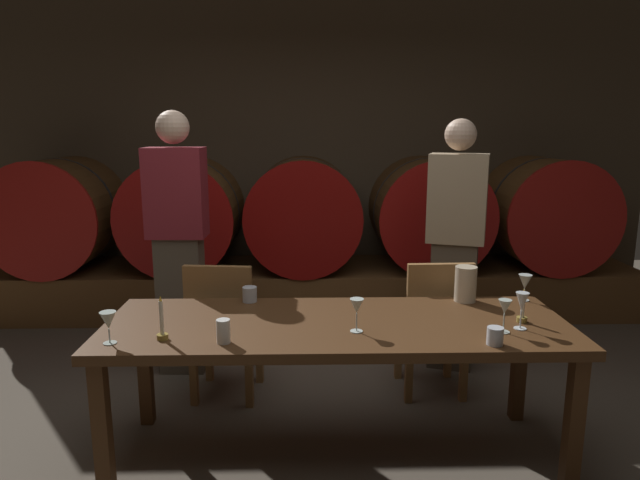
% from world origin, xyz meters
% --- Properties ---
extents(ground_plane, '(8.59, 8.59, 0.00)m').
position_xyz_m(ground_plane, '(0.00, 0.00, 0.00)').
color(ground_plane, brown).
extents(back_wall, '(6.61, 0.24, 2.92)m').
position_xyz_m(back_wall, '(0.00, 2.99, 1.46)').
color(back_wall, brown).
rests_on(back_wall, ground).
extents(barrel_shelf, '(5.95, 0.90, 0.42)m').
position_xyz_m(barrel_shelf, '(0.00, 2.44, 0.21)').
color(barrel_shelf, brown).
rests_on(barrel_shelf, ground).
extents(wine_barrel_far_left, '(0.99, 0.94, 0.99)m').
position_xyz_m(wine_barrel_far_left, '(-2.17, 2.44, 0.91)').
color(wine_barrel_far_left, brown).
rests_on(wine_barrel_far_left, barrel_shelf).
extents(wine_barrel_left, '(0.99, 0.94, 0.99)m').
position_xyz_m(wine_barrel_left, '(-1.07, 2.44, 0.91)').
color(wine_barrel_left, brown).
rests_on(wine_barrel_left, barrel_shelf).
extents(wine_barrel_center, '(0.99, 0.94, 0.99)m').
position_xyz_m(wine_barrel_center, '(-0.01, 2.44, 0.91)').
color(wine_barrel_center, brown).
rests_on(wine_barrel_center, barrel_shelf).
extents(wine_barrel_right, '(0.99, 0.94, 0.99)m').
position_xyz_m(wine_barrel_right, '(1.11, 2.44, 0.91)').
color(wine_barrel_right, brown).
rests_on(wine_barrel_right, barrel_shelf).
extents(wine_barrel_far_right, '(0.99, 0.94, 0.99)m').
position_xyz_m(wine_barrel_far_right, '(2.17, 2.44, 0.91)').
color(wine_barrel_far_right, brown).
rests_on(wine_barrel_far_right, barrel_shelf).
extents(dining_table, '(2.29, 0.79, 0.72)m').
position_xyz_m(dining_table, '(0.17, 0.11, 0.65)').
color(dining_table, '#4C2D16').
rests_on(dining_table, ground).
extents(chair_left, '(0.44, 0.44, 0.88)m').
position_xyz_m(chair_left, '(-0.49, 0.73, 0.49)').
color(chair_left, olive).
rests_on(chair_left, ground).
extents(chair_right, '(0.41, 0.41, 0.88)m').
position_xyz_m(chair_right, '(0.81, 0.75, 0.49)').
color(chair_right, olive).
rests_on(chair_right, ground).
extents(guest_left, '(0.38, 0.25, 1.77)m').
position_xyz_m(guest_left, '(-0.84, 1.17, 0.92)').
color(guest_left, brown).
rests_on(guest_left, ground).
extents(guest_right, '(0.44, 0.35, 1.72)m').
position_xyz_m(guest_right, '(1.03, 1.19, 0.88)').
color(guest_right, brown).
rests_on(guest_right, ground).
extents(candle_left, '(0.05, 0.05, 0.21)m').
position_xyz_m(candle_left, '(-0.63, -0.11, 0.78)').
color(candle_left, olive).
rests_on(candle_left, dining_table).
extents(candle_right, '(0.05, 0.05, 0.17)m').
position_xyz_m(candle_right, '(1.09, 0.09, 0.77)').
color(candle_right, olive).
rests_on(candle_right, dining_table).
extents(pitcher, '(0.12, 0.12, 0.20)m').
position_xyz_m(pitcher, '(0.90, 0.43, 0.82)').
color(pitcher, beige).
rests_on(pitcher, dining_table).
extents(wine_glass_far_left, '(0.07, 0.07, 0.15)m').
position_xyz_m(wine_glass_far_left, '(-0.86, -0.15, 0.82)').
color(wine_glass_far_left, silver).
rests_on(wine_glass_far_left, dining_table).
extents(wine_glass_left, '(0.07, 0.07, 0.16)m').
position_xyz_m(wine_glass_left, '(0.26, -0.03, 0.84)').
color(wine_glass_left, silver).
rests_on(wine_glass_left, dining_table).
extents(wine_glass_center, '(0.06, 0.06, 0.16)m').
position_xyz_m(wine_glass_center, '(0.95, -0.05, 0.84)').
color(wine_glass_center, silver).
rests_on(wine_glass_center, dining_table).
extents(wine_glass_right, '(0.06, 0.06, 0.18)m').
position_xyz_m(wine_glass_right, '(1.04, -0.01, 0.85)').
color(wine_glass_right, white).
rests_on(wine_glass_right, dining_table).
extents(wine_glass_far_right, '(0.07, 0.07, 0.15)m').
position_xyz_m(wine_glass_far_right, '(1.23, 0.43, 0.82)').
color(wine_glass_far_right, silver).
rests_on(wine_glass_far_right, dining_table).
extents(cup_left, '(0.06, 0.06, 0.11)m').
position_xyz_m(cup_left, '(-0.35, -0.15, 0.78)').
color(cup_left, white).
rests_on(cup_left, dining_table).
extents(cup_center, '(0.08, 0.08, 0.08)m').
position_xyz_m(cup_center, '(-0.29, 0.45, 0.76)').
color(cup_center, silver).
rests_on(cup_center, dining_table).
extents(cup_right, '(0.07, 0.07, 0.08)m').
position_xyz_m(cup_right, '(0.86, -0.20, 0.76)').
color(cup_right, silver).
rests_on(cup_right, dining_table).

